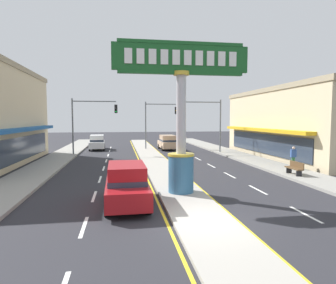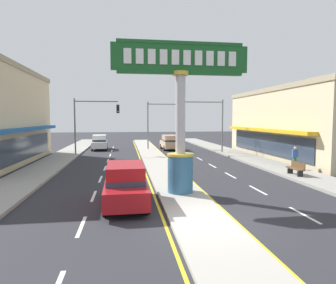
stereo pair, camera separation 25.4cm
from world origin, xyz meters
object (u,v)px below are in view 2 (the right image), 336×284
object	(u,v)px
suv_far_right_lane	(126,184)
suv_near_left_lane	(100,142)
district_sign	(180,119)
storefront_right	(307,123)
traffic_light_median_far	(159,117)
suv_near_right_lane	(170,142)
street_bench	(296,168)
traffic_light_right_side	(208,117)
pedestrian_near_kerb	(295,156)
traffic_light_left_side	(91,117)

from	to	relation	value
suv_far_right_lane	suv_near_left_lane	size ratio (longest dim) A/B	0.99
district_sign	suv_near_left_lane	xyz separation A→B (m)	(-6.17, 24.21, -2.99)
storefront_right	traffic_light_median_far	xyz separation A→B (m)	(-14.25, 9.98, 0.63)
district_sign	traffic_light_median_far	size ratio (longest dim) A/B	1.26
storefront_right	suv_near_right_lane	xyz separation A→B (m)	(-12.96, 9.62, -2.58)
suv_near_left_lane	traffic_light_median_far	bearing A→B (deg)	-8.39
storefront_right	suv_near_left_lane	size ratio (longest dim) A/B	4.21
suv_near_right_lane	district_sign	bearing A→B (deg)	-97.20
suv_near_right_lane	traffic_light_median_far	bearing A→B (deg)	164.67
suv_far_right_lane	suv_near_left_lane	distance (m)	25.86
storefront_right	street_bench	bearing A→B (deg)	-126.33
traffic_light_right_side	traffic_light_median_far	bearing A→B (deg)	131.45
district_sign	storefront_right	size ratio (longest dim) A/B	0.40
storefront_right	suv_near_left_lane	bearing A→B (deg)	153.18
storefront_right	pedestrian_near_kerb	distance (m)	9.86
traffic_light_median_far	suv_near_right_lane	distance (m)	3.48
storefront_right	street_bench	size ratio (longest dim) A/B	12.34
district_sign	suv_far_right_lane	bearing A→B (deg)	-153.40
traffic_light_right_side	traffic_light_median_far	xyz separation A→B (m)	(-4.87, 5.52, -0.05)
district_sign	street_bench	bearing A→B (deg)	21.25
district_sign	traffic_light_right_side	distance (m)	18.70
suv_near_right_lane	street_bench	world-z (taller)	suv_near_right_lane
traffic_light_right_side	street_bench	xyz separation A→B (m)	(2.23, -14.17, -3.60)
traffic_light_left_side	traffic_light_median_far	world-z (taller)	same
suv_near_left_lane	traffic_light_left_side	bearing A→B (deg)	-92.58
traffic_light_left_side	suv_near_right_lane	size ratio (longest dim) A/B	1.33
storefront_right	suv_far_right_lane	distance (m)	23.81
district_sign	suv_far_right_lane	size ratio (longest dim) A/B	1.69
suv_near_left_lane	pedestrian_near_kerb	size ratio (longest dim) A/B	2.73
suv_near_right_lane	street_bench	distance (m)	20.19
traffic_light_right_side	street_bench	size ratio (longest dim) A/B	3.87
suv_near_left_lane	pedestrian_near_kerb	bearing A→B (deg)	-49.20
traffic_light_median_far	suv_near_left_lane	world-z (taller)	traffic_light_median_far
district_sign	suv_near_right_lane	bearing A→B (deg)	82.80
traffic_light_left_side	street_bench	world-z (taller)	traffic_light_left_side
suv_near_right_lane	suv_far_right_lane	world-z (taller)	same
district_sign	storefront_right	world-z (taller)	district_sign
traffic_light_right_side	suv_far_right_lane	size ratio (longest dim) A/B	1.34
traffic_light_left_side	suv_near_left_lane	distance (m)	7.06
district_sign	street_bench	world-z (taller)	district_sign
suv_near_left_lane	traffic_light_right_side	bearing A→B (deg)	-27.82
traffic_light_right_side	traffic_light_median_far	size ratio (longest dim) A/B	1.00
traffic_light_right_side	storefront_right	bearing A→B (deg)	-25.45
suv_near_right_lane	suv_near_left_lane	xyz separation A→B (m)	(-9.04, 1.50, 0.00)
traffic_light_median_far	suv_far_right_lane	xyz separation A→B (m)	(-4.44, -24.50, -3.21)
suv_near_left_lane	storefront_right	bearing A→B (deg)	-26.82
traffic_light_left_side	district_sign	bearing A→B (deg)	-70.23
suv_near_right_lane	suv_near_left_lane	bearing A→B (deg)	170.60
traffic_light_median_far	street_bench	bearing A→B (deg)	-70.16
suv_near_right_lane	storefront_right	bearing A→B (deg)	-36.61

